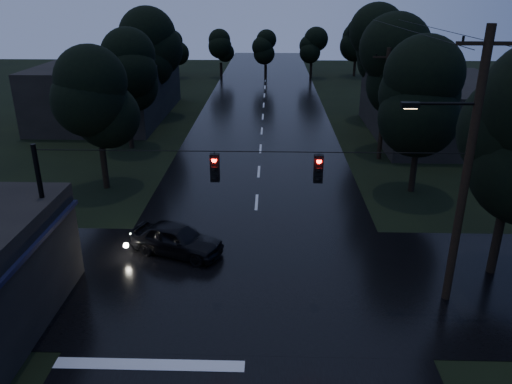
{
  "coord_description": "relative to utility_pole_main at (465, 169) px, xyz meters",
  "views": [
    {
      "loc": [
        0.73,
        -5.35,
        10.97
      ],
      "look_at": [
        0.13,
        14.47,
        2.89
      ],
      "focal_mm": 35.0,
      "sensor_mm": 36.0,
      "label": 1
    }
  ],
  "objects": [
    {
      "name": "main_road",
      "position": [
        -7.41,
        19.0,
        -5.26
      ],
      "size": [
        12.0,
        120.0,
        0.02
      ],
      "primitive_type": "cube",
      "color": "black",
      "rests_on": "ground"
    },
    {
      "name": "cross_street",
      "position": [
        -7.41,
        1.0,
        -5.26
      ],
      "size": [
        60.0,
        9.0,
        0.02
      ],
      "primitive_type": "cube",
      "color": "black",
      "rests_on": "ground"
    },
    {
      "name": "building_far_right",
      "position": [
        6.59,
        23.0,
        -3.06
      ],
      "size": [
        10.0,
        14.0,
        4.4
      ],
      "primitive_type": "cube",
      "color": "black",
      "rests_on": "ground"
    },
    {
      "name": "building_far_left",
      "position": [
        -21.41,
        29.0,
        -2.76
      ],
      "size": [
        10.0,
        16.0,
        5.0
      ],
      "primitive_type": "cube",
      "color": "black",
      "rests_on": "ground"
    },
    {
      "name": "utility_pole_main",
      "position": [
        0.0,
        0.0,
        0.0
      ],
      "size": [
        3.5,
        0.3,
        10.0
      ],
      "color": "black",
      "rests_on": "ground"
    },
    {
      "name": "utility_pole_far",
      "position": [
        0.89,
        17.0,
        -1.38
      ],
      "size": [
        2.0,
        0.3,
        7.5
      ],
      "color": "black",
      "rests_on": "ground"
    },
    {
      "name": "anchor_pole_left",
      "position": [
        -14.91,
        0.0,
        -2.26
      ],
      "size": [
        0.18,
        0.18,
        6.0
      ],
      "primitive_type": "cylinder",
      "color": "black",
      "rests_on": "ground"
    },
    {
      "name": "span_signals",
      "position": [
        -6.85,
        -0.01,
        -0.01
      ],
      "size": [
        15.0,
        0.37,
        1.12
      ],
      "color": "black",
      "rests_on": "ground"
    },
    {
      "name": "tree_left_a",
      "position": [
        -16.41,
        11.0,
        -0.02
      ],
      "size": [
        3.92,
        3.92,
        8.26
      ],
      "color": "black",
      "rests_on": "ground"
    },
    {
      "name": "tree_left_b",
      "position": [
        -17.01,
        19.0,
        0.36
      ],
      "size": [
        4.2,
        4.2,
        8.85
      ],
      "color": "black",
      "rests_on": "ground"
    },
    {
      "name": "tree_left_c",
      "position": [
        -17.61,
        29.0,
        0.74
      ],
      "size": [
        4.48,
        4.48,
        9.44
      ],
      "color": "black",
      "rests_on": "ground"
    },
    {
      "name": "tree_right_a",
      "position": [
        1.59,
        11.0,
        0.36
      ],
      "size": [
        4.2,
        4.2,
        8.85
      ],
      "color": "black",
      "rests_on": "ground"
    },
    {
      "name": "tree_right_b",
      "position": [
        2.19,
        19.0,
        0.74
      ],
      "size": [
        4.48,
        4.48,
        9.44
      ],
      "color": "black",
      "rests_on": "ground"
    },
    {
      "name": "tree_right_c",
      "position": [
        2.79,
        29.0,
        1.11
      ],
      "size": [
        4.76,
        4.76,
        10.03
      ],
      "color": "black",
      "rests_on": "ground"
    },
    {
      "name": "car",
      "position": [
        -10.79,
        3.19,
        -4.54
      ],
      "size": [
        4.52,
        3.03,
        1.43
      ],
      "primitive_type": "imported",
      "rotation": [
        0.0,
        0.0,
        1.22
      ],
      "color": "black",
      "rests_on": "ground"
    }
  ]
}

